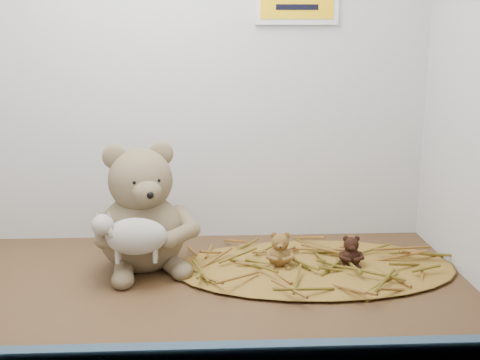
{
  "coord_description": "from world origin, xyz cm",
  "views": [
    {
      "loc": [
        10.97,
        -105.29,
        45.01
      ],
      "look_at": [
        16.35,
        3.07,
        19.73
      ],
      "focal_mm": 45.0,
      "sensor_mm": 36.0,
      "label": 1
    }
  ],
  "objects_px": {
    "main_teddy": "(141,207)",
    "mini_teddy_brown": "(351,250)",
    "toy_lamb": "(136,236)",
    "mini_teddy_tan": "(280,248)"
  },
  "relations": [
    {
      "from": "toy_lamb",
      "to": "main_teddy",
      "type": "bearing_deg",
      "value": 90.0
    },
    {
      "from": "main_teddy",
      "to": "mini_teddy_brown",
      "type": "bearing_deg",
      "value": -22.92
    },
    {
      "from": "toy_lamb",
      "to": "mini_teddy_brown",
      "type": "distance_m",
      "value": 0.43
    },
    {
      "from": "mini_teddy_tan",
      "to": "mini_teddy_brown",
      "type": "height_order",
      "value": "mini_teddy_tan"
    },
    {
      "from": "toy_lamb",
      "to": "mini_teddy_tan",
      "type": "distance_m",
      "value": 0.29
    },
    {
      "from": "main_teddy",
      "to": "mini_teddy_brown",
      "type": "height_order",
      "value": "main_teddy"
    },
    {
      "from": "main_teddy",
      "to": "toy_lamb",
      "type": "height_order",
      "value": "main_teddy"
    },
    {
      "from": "mini_teddy_brown",
      "to": "toy_lamb",
      "type": "bearing_deg",
      "value": -167.1
    },
    {
      "from": "main_teddy",
      "to": "toy_lamb",
      "type": "relative_size",
      "value": 1.71
    },
    {
      "from": "main_teddy",
      "to": "toy_lamb",
      "type": "distance_m",
      "value": 0.1
    }
  ]
}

